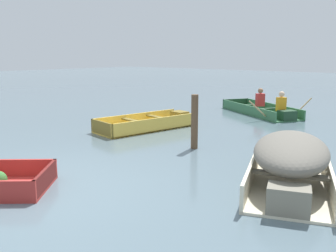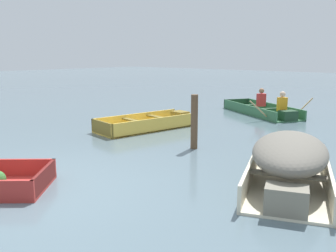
% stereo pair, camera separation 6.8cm
% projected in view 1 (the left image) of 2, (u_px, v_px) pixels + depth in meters
% --- Properties ---
extents(ground_plane, '(80.00, 80.00, 0.00)m').
position_uv_depth(ground_plane, '(50.00, 188.00, 5.86)').
color(ground_plane, slate).
extents(skiff_cream_near_moored, '(2.18, 3.07, 0.80)m').
position_uv_depth(skiff_cream_near_moored, '(291.00, 157.00, 5.89)').
color(skiff_cream_near_moored, beige).
rests_on(skiff_cream_near_moored, ground).
extents(skiff_yellow_mid_moored, '(1.50, 2.99, 0.38)m').
position_uv_depth(skiff_yellow_mid_moored, '(150.00, 124.00, 10.50)').
color(skiff_yellow_mid_moored, '#E5BC47').
rests_on(skiff_yellow_mid_moored, ground).
extents(rowboat_green_with_crew, '(3.53, 2.98, 0.90)m').
position_uv_depth(rowboat_green_with_crew, '(263.00, 110.00, 12.85)').
color(rowboat_green_with_crew, '#387047').
rests_on(rowboat_green_with_crew, ground).
extents(mooring_post, '(0.15, 0.15, 1.20)m').
position_uv_depth(mooring_post, '(195.00, 122.00, 8.19)').
color(mooring_post, brown).
rests_on(mooring_post, ground).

